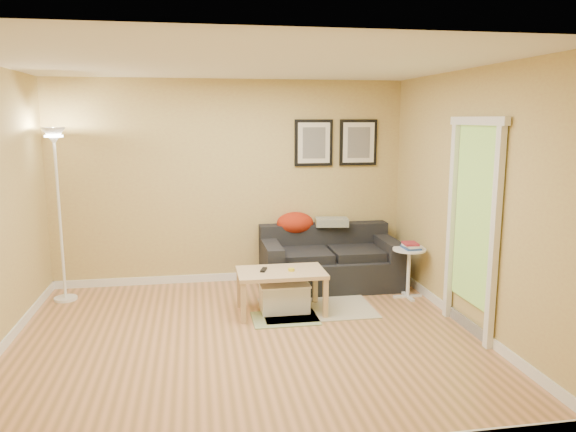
{
  "coord_description": "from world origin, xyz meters",
  "views": [
    {
      "loc": [
        -0.46,
        -5.02,
        2.11
      ],
      "look_at": [
        0.55,
        0.85,
        1.05
      ],
      "focal_mm": 34.19,
      "sensor_mm": 36.0,
      "label": 1
    }
  ],
  "objects_px": {
    "side_table": "(408,273)",
    "coffee_table": "(281,292)",
    "floor_lamp": "(60,220)",
    "storage_bin": "(284,297)",
    "sofa": "(330,258)",
    "book_stack": "(411,246)"
  },
  "relations": [
    {
      "from": "sofa",
      "to": "book_stack",
      "type": "xyz_separation_m",
      "value": [
        0.83,
        -0.6,
        0.26
      ]
    },
    {
      "from": "storage_bin",
      "to": "side_table",
      "type": "relative_size",
      "value": 0.9
    },
    {
      "from": "side_table",
      "to": "floor_lamp",
      "type": "distance_m",
      "value": 4.12
    },
    {
      "from": "side_table",
      "to": "floor_lamp",
      "type": "bearing_deg",
      "value": 171.61
    },
    {
      "from": "side_table",
      "to": "coffee_table",
      "type": "bearing_deg",
      "value": -170.67
    },
    {
      "from": "sofa",
      "to": "side_table",
      "type": "height_order",
      "value": "sofa"
    },
    {
      "from": "coffee_table",
      "to": "side_table",
      "type": "relative_size",
      "value": 1.59
    },
    {
      "from": "sofa",
      "to": "side_table",
      "type": "xyz_separation_m",
      "value": [
        0.82,
        -0.59,
        -0.08
      ]
    },
    {
      "from": "side_table",
      "to": "storage_bin",
      "type": "bearing_deg",
      "value": -171.79
    },
    {
      "from": "floor_lamp",
      "to": "book_stack",
      "type": "bearing_deg",
      "value": -8.43
    },
    {
      "from": "storage_bin",
      "to": "floor_lamp",
      "type": "height_order",
      "value": "floor_lamp"
    },
    {
      "from": "coffee_table",
      "to": "storage_bin",
      "type": "distance_m",
      "value": 0.09
    },
    {
      "from": "sofa",
      "to": "coffee_table",
      "type": "distance_m",
      "value": 1.15
    },
    {
      "from": "sofa",
      "to": "coffee_table",
      "type": "height_order",
      "value": "sofa"
    },
    {
      "from": "book_stack",
      "to": "storage_bin",
      "type": "bearing_deg",
      "value": -162.93
    },
    {
      "from": "sofa",
      "to": "storage_bin",
      "type": "relative_size",
      "value": 3.14
    },
    {
      "from": "coffee_table",
      "to": "book_stack",
      "type": "xyz_separation_m",
      "value": [
        1.59,
        0.25,
        0.4
      ]
    },
    {
      "from": "storage_bin",
      "to": "book_stack",
      "type": "xyz_separation_m",
      "value": [
        1.55,
        0.22,
        0.47
      ]
    },
    {
      "from": "side_table",
      "to": "book_stack",
      "type": "bearing_deg",
      "value": -16.34
    },
    {
      "from": "storage_bin",
      "to": "sofa",
      "type": "bearing_deg",
      "value": 48.47
    },
    {
      "from": "side_table",
      "to": "book_stack",
      "type": "height_order",
      "value": "book_stack"
    },
    {
      "from": "side_table",
      "to": "floor_lamp",
      "type": "xyz_separation_m",
      "value": [
        -4.02,
        0.59,
        0.66
      ]
    }
  ]
}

